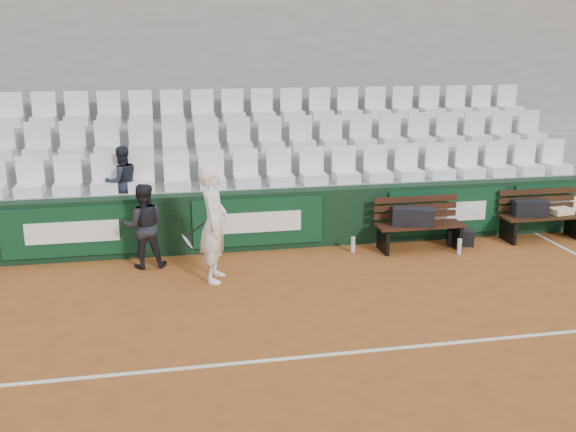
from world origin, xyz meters
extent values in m
plane|color=#9A5222|center=(0.00, 0.00, 0.00)|extent=(80.00, 80.00, 0.00)
cube|color=white|center=(0.00, 0.00, 0.00)|extent=(18.00, 0.06, 0.01)
cube|color=black|center=(0.00, 4.00, 0.50)|extent=(18.00, 0.30, 1.00)
cube|color=#0C381E|center=(-3.20, 3.83, 0.52)|extent=(2.20, 0.04, 0.82)
cube|color=#0C381E|center=(-0.20, 3.83, 0.52)|extent=(2.20, 0.04, 0.82)
cube|color=#0C381E|center=(3.20, 3.83, 0.52)|extent=(2.20, 0.04, 0.82)
cube|color=#0C381E|center=(5.60, 3.83, 0.52)|extent=(2.20, 0.04, 0.82)
cube|color=gray|center=(0.00, 4.62, 0.50)|extent=(18.00, 0.95, 1.00)
cube|color=#969693|center=(0.00, 5.58, 0.72)|extent=(18.00, 0.95, 1.45)
cube|color=#989896|center=(0.00, 6.53, 0.95)|extent=(18.00, 0.95, 1.90)
cube|color=gray|center=(0.00, 7.15, 2.20)|extent=(18.00, 0.30, 4.40)
cube|color=white|center=(0.00, 4.45, 1.31)|extent=(11.90, 0.44, 0.63)
cube|color=silver|center=(0.00, 5.40, 1.77)|extent=(11.90, 0.44, 0.63)
cube|color=white|center=(0.00, 6.35, 2.21)|extent=(11.90, 0.44, 0.63)
cube|color=#361A10|center=(2.52, 3.40, 0.23)|extent=(1.50, 0.56, 0.45)
cube|color=#311C0E|center=(4.89, 3.51, 0.23)|extent=(1.50, 0.56, 0.45)
cube|color=black|center=(2.37, 3.38, 0.60)|extent=(0.75, 0.50, 0.30)
cube|color=black|center=(4.64, 3.54, 0.59)|extent=(0.63, 0.37, 0.27)
cube|color=beige|center=(5.26, 3.53, 0.50)|extent=(0.41, 0.32, 0.11)
cube|color=black|center=(3.33, 3.50, 0.13)|extent=(0.51, 0.41, 0.27)
cylinder|color=silver|center=(1.36, 3.48, 0.13)|extent=(0.07, 0.07, 0.27)
cylinder|color=silver|center=(3.08, 3.03, 0.13)|extent=(0.07, 0.07, 0.26)
imported|color=white|center=(-1.03, 2.63, 0.87)|extent=(0.55, 0.72, 1.75)
torus|color=black|center=(-1.43, 2.63, 0.62)|extent=(0.19, 0.30, 0.26)
cylinder|color=black|center=(-1.30, 2.63, 0.81)|extent=(0.26, 0.03, 0.20)
imported|color=black|center=(-2.07, 3.41, 0.67)|extent=(0.66, 0.51, 1.35)
imported|color=black|center=(-2.42, 4.50, 1.61)|extent=(0.72, 0.64, 1.22)
camera|label=1|loc=(-1.70, -6.44, 3.52)|focal=40.00mm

